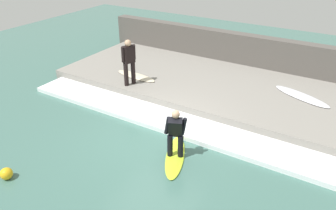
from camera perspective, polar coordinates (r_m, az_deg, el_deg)
The scene contains 10 objects.
ground_plane at distance 9.55m, azimuth -2.37°, elevation -5.55°, with size 28.00×28.00×0.00m, color #426B60.
concrete_ledge at distance 12.29m, azimuth 7.06°, elevation 3.39°, with size 4.40×11.32×0.38m, color gray.
back_wall at distance 14.19m, azimuth 11.43°, elevation 9.13°, with size 0.50×11.88×1.59m, color #544F49.
wave_foam_crest at distance 10.13m, azimuth 0.33°, elevation -2.86°, with size 1.19×10.75×0.15m, color white.
surfboard_riding at distance 8.74m, azimuth 1.25°, elevation -8.92°, with size 1.92×1.20×0.06m.
surfer_riding at distance 8.29m, azimuth 1.30°, elevation -4.61°, with size 0.50×0.55×1.35m.
surfer_waiting_near at distance 11.58m, azimuth -6.83°, elevation 7.80°, with size 0.53×0.36×1.65m.
surfboard_waiting_near at distance 12.52m, azimuth -5.60°, elevation 5.06°, with size 0.69×1.84×0.06m.
surfboard_spare at distance 11.78m, azimuth 22.21°, elevation 1.43°, with size 1.29×2.07×0.06m.
marker_buoy at distance 8.90m, azimuth -26.33°, elevation -10.66°, with size 0.30×0.30×0.30m, color yellow.
Camera 1 is at (-6.58, -4.44, 5.30)m, focal length 35.00 mm.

